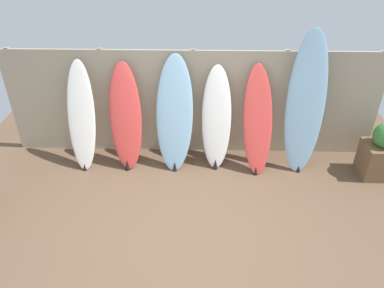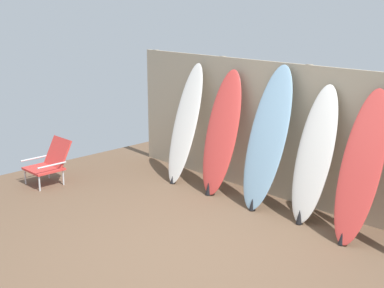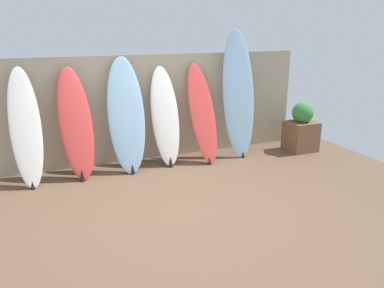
{
  "view_description": "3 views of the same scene",
  "coord_description": "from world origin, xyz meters",
  "px_view_note": "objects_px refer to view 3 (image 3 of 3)",
  "views": [
    {
      "loc": [
        0.12,
        -3.54,
        3.65
      ],
      "look_at": [
        0.02,
        0.6,
        1.01
      ],
      "focal_mm": 35.0,
      "sensor_mm": 36.0,
      "label": 1
    },
    {
      "loc": [
        3.69,
        -3.55,
        2.54
      ],
      "look_at": [
        -0.43,
        0.46,
        1.01
      ],
      "focal_mm": 50.0,
      "sensor_mm": 36.0,
      "label": 2
    },
    {
      "loc": [
        -1.52,
        -4.09,
        2.23
      ],
      "look_at": [
        0.34,
        0.4,
        0.7
      ],
      "focal_mm": 35.0,
      "sensor_mm": 36.0,
      "label": 3
    }
  ],
  "objects_px": {
    "surfboard_red_1": "(76,125)",
    "surfboard_white_3": "(165,117)",
    "surfboard_skyblue_2": "(126,116)",
    "surfboard_red_4": "(203,114)",
    "surfboard_skyblue_5": "(238,95)",
    "planter_box": "(301,129)",
    "surfboard_white_0": "(26,129)"
  },
  "relations": [
    {
      "from": "surfboard_white_0",
      "to": "surfboard_skyblue_5",
      "type": "relative_size",
      "value": 0.77
    },
    {
      "from": "surfboard_white_0",
      "to": "surfboard_red_1",
      "type": "height_order",
      "value": "surfboard_white_0"
    },
    {
      "from": "surfboard_white_0",
      "to": "surfboard_skyblue_5",
      "type": "bearing_deg",
      "value": 0.26
    },
    {
      "from": "surfboard_red_1",
      "to": "surfboard_white_3",
      "type": "xyz_separation_m",
      "value": [
        1.43,
        0.05,
        -0.02
      ]
    },
    {
      "from": "surfboard_white_0",
      "to": "surfboard_red_1",
      "type": "distance_m",
      "value": 0.7
    },
    {
      "from": "surfboard_skyblue_2",
      "to": "surfboard_red_4",
      "type": "relative_size",
      "value": 1.09
    },
    {
      "from": "surfboard_red_1",
      "to": "surfboard_skyblue_2",
      "type": "xyz_separation_m",
      "value": [
        0.77,
        -0.0,
        0.06
      ]
    },
    {
      "from": "surfboard_white_3",
      "to": "surfboard_skyblue_2",
      "type": "bearing_deg",
      "value": -175.4
    },
    {
      "from": "surfboard_white_0",
      "to": "planter_box",
      "type": "height_order",
      "value": "surfboard_white_0"
    },
    {
      "from": "surfboard_skyblue_2",
      "to": "planter_box",
      "type": "distance_m",
      "value": 3.26
    },
    {
      "from": "surfboard_red_1",
      "to": "surfboard_red_4",
      "type": "bearing_deg",
      "value": -0.85
    },
    {
      "from": "surfboard_skyblue_5",
      "to": "surfboard_red_1",
      "type": "bearing_deg",
      "value": 179.95
    },
    {
      "from": "planter_box",
      "to": "surfboard_skyblue_5",
      "type": "bearing_deg",
      "value": 167.82
    },
    {
      "from": "surfboard_red_4",
      "to": "planter_box",
      "type": "relative_size",
      "value": 1.8
    },
    {
      "from": "surfboard_white_0",
      "to": "surfboard_skyblue_2",
      "type": "height_order",
      "value": "surfboard_skyblue_2"
    },
    {
      "from": "surfboard_red_1",
      "to": "surfboard_skyblue_2",
      "type": "height_order",
      "value": "surfboard_skyblue_2"
    },
    {
      "from": "surfboard_white_0",
      "to": "surfboard_red_1",
      "type": "bearing_deg",
      "value": 1.51
    },
    {
      "from": "surfboard_skyblue_2",
      "to": "surfboard_white_3",
      "type": "relative_size",
      "value": 1.11
    },
    {
      "from": "surfboard_white_3",
      "to": "surfboard_skyblue_5",
      "type": "xyz_separation_m",
      "value": [
        1.34,
        -0.05,
        0.29
      ]
    },
    {
      "from": "surfboard_white_0",
      "to": "surfboard_white_3",
      "type": "distance_m",
      "value": 2.13
    },
    {
      "from": "surfboard_white_3",
      "to": "surfboard_red_4",
      "type": "xyz_separation_m",
      "value": [
        0.64,
        -0.08,
        0.01
      ]
    },
    {
      "from": "planter_box",
      "to": "surfboard_white_3",
      "type": "bearing_deg",
      "value": 172.96
    },
    {
      "from": "surfboard_skyblue_5",
      "to": "planter_box",
      "type": "height_order",
      "value": "surfboard_skyblue_5"
    },
    {
      "from": "surfboard_red_4",
      "to": "surfboard_skyblue_5",
      "type": "xyz_separation_m",
      "value": [
        0.7,
        0.03,
        0.28
      ]
    },
    {
      "from": "surfboard_skyblue_2",
      "to": "surfboard_white_3",
      "type": "xyz_separation_m",
      "value": [
        0.66,
        0.05,
        -0.09
      ]
    },
    {
      "from": "surfboard_red_1",
      "to": "surfboard_white_0",
      "type": "bearing_deg",
      "value": -178.49
    },
    {
      "from": "surfboard_skyblue_2",
      "to": "surfboard_skyblue_5",
      "type": "relative_size",
      "value": 0.82
    },
    {
      "from": "surfboard_red_4",
      "to": "surfboard_skyblue_5",
      "type": "distance_m",
      "value": 0.76
    },
    {
      "from": "surfboard_red_4",
      "to": "planter_box",
      "type": "bearing_deg",
      "value": -6.97
    },
    {
      "from": "surfboard_white_0",
      "to": "surfboard_skyblue_2",
      "type": "distance_m",
      "value": 1.47
    },
    {
      "from": "surfboard_skyblue_2",
      "to": "surfboard_white_3",
      "type": "distance_m",
      "value": 0.67
    },
    {
      "from": "surfboard_red_1",
      "to": "surfboard_red_4",
      "type": "distance_m",
      "value": 2.07
    }
  ]
}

